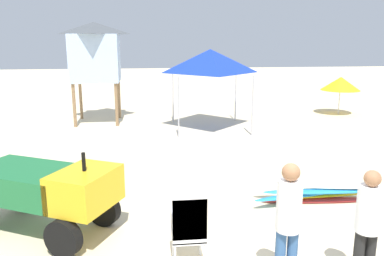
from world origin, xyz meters
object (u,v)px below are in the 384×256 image
(popup_canopy, at_px, (210,61))
(lifeguard_tower, at_px, (95,52))
(beach_umbrella_left, at_px, (341,84))
(utility_cart, at_px, (45,189))
(lifeguard_near_left, at_px, (288,218))
(stacked_plastic_chairs, at_px, (189,223))
(surfboard_pile, at_px, (317,193))
(lifeguard_near_center, at_px, (368,221))

(popup_canopy, distance_m, lifeguard_tower, 4.53)
(lifeguard_tower, distance_m, beach_umbrella_left, 10.43)
(utility_cart, height_order, lifeguard_near_left, lifeguard_near_left)
(utility_cart, distance_m, lifeguard_near_left, 4.02)
(utility_cart, distance_m, beach_umbrella_left, 14.02)
(stacked_plastic_chairs, height_order, lifeguard_near_left, lifeguard_near_left)
(popup_canopy, bearing_deg, surfboard_pile, -81.45)
(surfboard_pile, relative_size, lifeguard_near_left, 1.52)
(utility_cart, relative_size, beach_umbrella_left, 1.69)
(stacked_plastic_chairs, height_order, beach_umbrella_left, beach_umbrella_left)
(stacked_plastic_chairs, distance_m, lifeguard_tower, 11.03)
(surfboard_pile, distance_m, lifeguard_near_left, 3.19)
(surfboard_pile, height_order, lifeguard_near_left, lifeguard_near_left)
(lifeguard_near_left, relative_size, lifeguard_near_center, 1.07)
(surfboard_pile, height_order, popup_canopy, popup_canopy)
(surfboard_pile, bearing_deg, lifeguard_tower, 121.60)
(lifeguard_near_left, xyz_separation_m, lifeguard_near_center, (1.06, -0.05, -0.08))
(stacked_plastic_chairs, bearing_deg, lifeguard_near_center, -17.04)
(utility_cart, relative_size, lifeguard_near_left, 1.62)
(lifeguard_near_center, distance_m, popup_canopy, 9.78)
(popup_canopy, bearing_deg, beach_umbrella_left, 18.46)
(surfboard_pile, distance_m, popup_canopy, 7.40)
(utility_cart, height_order, lifeguard_tower, lifeguard_tower)
(popup_canopy, bearing_deg, utility_cart, -118.16)
(utility_cart, bearing_deg, beach_umbrella_left, 43.44)
(stacked_plastic_chairs, xyz_separation_m, surfboard_pile, (2.84, 1.98, -0.49))
(beach_umbrella_left, bearing_deg, lifeguard_near_center, -115.73)
(popup_canopy, height_order, lifeguard_tower, lifeguard_tower)
(surfboard_pile, bearing_deg, utility_cart, -173.01)
(lifeguard_tower, bearing_deg, lifeguard_near_left, -71.98)
(utility_cart, bearing_deg, surfboard_pile, 6.99)
(lifeguard_near_center, bearing_deg, stacked_plastic_chairs, 162.96)
(surfboard_pile, bearing_deg, beach_umbrella_left, 60.68)
(popup_canopy, distance_m, beach_umbrella_left, 6.53)
(lifeguard_near_center, height_order, beach_umbrella_left, beach_umbrella_left)
(lifeguard_tower, bearing_deg, lifeguard_near_center, -67.33)
(beach_umbrella_left, bearing_deg, stacked_plastic_chairs, -125.69)
(utility_cart, bearing_deg, lifeguard_tower, 90.99)
(popup_canopy, xyz_separation_m, lifeguard_tower, (-4.22, 1.60, 0.30))
(utility_cart, distance_m, surfboard_pile, 5.18)
(stacked_plastic_chairs, height_order, lifeguard_near_center, lifeguard_near_center)
(popup_canopy, xyz_separation_m, beach_umbrella_left, (6.10, 2.04, -1.12))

